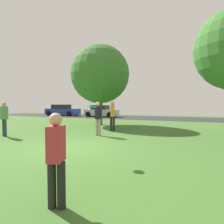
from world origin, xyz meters
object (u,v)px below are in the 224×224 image
Objects in this scene: person_bystander at (4,117)px; parked_car_silver at (101,111)px; frisbee_disc at (92,107)px; parked_car_blue at (62,111)px; maple_tree_far at (100,74)px; person_walking at (98,117)px; person_thrower at (112,115)px; person_catcher at (56,157)px.

parked_car_silver is (-1.29, 14.76, -0.34)m from person_bystander.
parked_car_blue is (-13.20, 16.94, -0.93)m from frisbee_disc.
maple_tree_far reaches higher than parked_car_blue.
person_walking reaches higher than parked_car_blue.
parked_car_silver is at bearing 114.06° from maple_tree_far.
frisbee_disc is at bearing -91.99° from person_bystander.
person_bystander is (-4.52, -3.68, -0.01)m from person_thrower.
person_walking reaches higher than frisbee_disc.
person_bystander reaches higher than parked_car_silver.
person_walking is at bearing -49.00° from person_bystander.
maple_tree_far is 9.68m from frisbee_disc.
parked_car_blue is at bearing 138.72° from maple_tree_far.
frisbee_disc reaches higher than parked_car_blue.
person_catcher is at bearing -108.29° from person_bystander.
maple_tree_far reaches higher than person_catcher.
person_catcher is at bearing 0.00° from person_thrower.
person_thrower is at bearing -34.31° from person_bystander.
maple_tree_far is 9.52m from parked_car_silver.
frisbee_disc is 21.50m from parked_car_blue.
parked_car_blue is at bearing 42.00° from person_walking.
person_catcher is 7.18m from person_walking.
person_thrower is at bearing 105.35° from frisbee_disc.
parked_car_silver is at bearing 21.52° from person_bystander.
person_walking is (-2.47, 6.74, 0.13)m from person_catcher.
person_bystander is 4.80m from person_walking.
parked_car_silver is (-5.66, 12.77, -0.34)m from person_walking.
person_thrower is at bearing -53.33° from maple_tree_far.
frisbee_disc is at bearing -66.59° from maple_tree_far.
parked_car_silver is at bearing -1.42° from parked_car_blue.
frisbee_disc is (3.73, -8.63, -2.31)m from maple_tree_far.
person_catcher is (4.48, -11.34, -3.06)m from maple_tree_far.
person_bystander is 16.52m from parked_car_blue.
person_thrower is 0.39× the size of parked_car_blue.
person_thrower reaches higher than person_bystander.
parked_car_blue is at bearing 178.58° from parked_car_silver.
person_walking is at bearing -66.09° from parked_car_silver.
frisbee_disc is (1.72, -4.03, 0.62)m from person_walking.
person_thrower is 0.45× the size of parked_car_silver.
person_bystander is at bearing -66.18° from person_thrower.
person_catcher is 8.32m from person_bystander.
parked_car_blue is 1.13× the size of parked_car_silver.
parked_car_silver is (-3.65, 8.17, -3.26)m from maple_tree_far.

